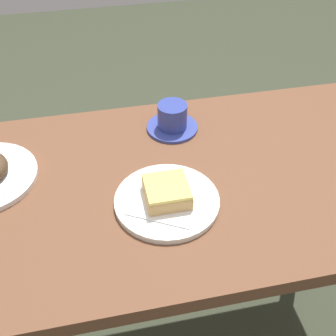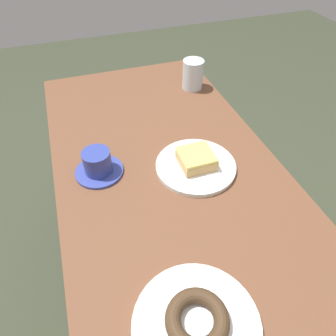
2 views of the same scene
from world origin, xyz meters
TOP-DOWN VIEW (x-y plane):
  - table at (0.00, 0.00)m, footprint 1.28×0.62m
  - plate_glazed_square at (0.00, -0.07)m, footprint 0.22×0.22m
  - napkin_glazed_square at (0.00, -0.07)m, footprint 0.19×0.19m
  - donut_glazed_square at (0.00, -0.07)m, footprint 0.09×0.09m
  - coffee_cup at (0.07, 0.19)m, footprint 0.13×0.13m

SIDE VIEW (x-z plane):
  - table at x=0.00m, z-range 0.28..1.03m
  - plate_glazed_square at x=0.00m, z-range 0.75..0.76m
  - napkin_glazed_square at x=0.00m, z-range 0.76..0.76m
  - coffee_cup at x=0.07m, z-range 0.74..0.82m
  - donut_glazed_square at x=0.00m, z-range 0.76..0.80m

